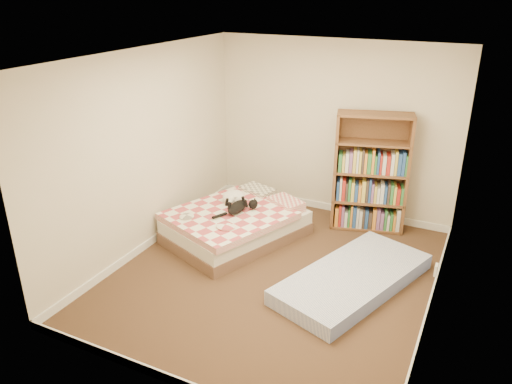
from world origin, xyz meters
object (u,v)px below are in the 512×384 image
at_px(bed, 237,223).
at_px(floor_mattress, 353,279).
at_px(black_cat, 239,206).
at_px(white_dog, 234,197).
at_px(bookshelf, 369,188).

height_order(bed, floor_mattress, bed).
bearing_deg(black_cat, white_dog, 176.84).
relative_size(black_cat, white_dog, 1.55).
xyz_separation_m(bookshelf, white_dog, (-1.62, -0.89, -0.09)).
relative_size(floor_mattress, white_dog, 4.60).
height_order(bookshelf, white_dog, bookshelf).
distance_m(bookshelf, black_cat, 1.82).
xyz_separation_m(bookshelf, floor_mattress, (0.24, -1.53, -0.50)).
height_order(floor_mattress, white_dog, white_dog).
xyz_separation_m(floor_mattress, black_cat, (-1.68, 0.42, 0.39)).
distance_m(bookshelf, white_dog, 1.86).
bearing_deg(floor_mattress, white_dog, -179.21).
xyz_separation_m(bed, bookshelf, (1.48, 1.08, 0.38)).
xyz_separation_m(black_cat, white_dog, (-0.19, 0.22, 0.01)).
relative_size(bookshelf, white_dog, 3.84).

